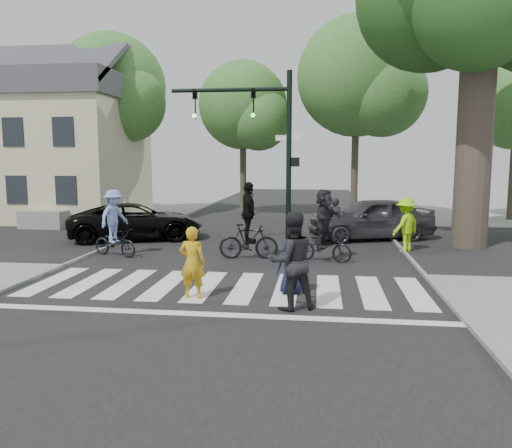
{
  "coord_description": "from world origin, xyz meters",
  "views": [
    {
      "loc": [
        2.27,
        -10.69,
        3.12
      ],
      "look_at": [
        0.5,
        3.0,
        1.3
      ],
      "focal_mm": 35.0,
      "sensor_mm": 36.0,
      "label": 1
    }
  ],
  "objects": [
    {
      "name": "ground",
      "position": [
        0.0,
        0.0,
        0.0
      ],
      "size": [
        120.0,
        120.0,
        0.0
      ],
      "primitive_type": "plane",
      "color": "gray",
      "rests_on": "ground"
    },
    {
      "name": "road_stem",
      "position": [
        0.0,
        5.0,
        0.01
      ],
      "size": [
        10.0,
        70.0,
        0.01
      ],
      "primitive_type": "cube",
      "color": "black",
      "rests_on": "ground"
    },
    {
      "name": "road_cross",
      "position": [
        0.0,
        8.0,
        0.01
      ],
      "size": [
        70.0,
        10.0,
        0.01
      ],
      "primitive_type": "cube",
      "color": "black",
      "rests_on": "ground"
    },
    {
      "name": "curb_left",
      "position": [
        -5.05,
        5.0,
        0.05
      ],
      "size": [
        0.1,
        70.0,
        0.1
      ],
      "primitive_type": "cube",
      "color": "gray",
      "rests_on": "ground"
    },
    {
      "name": "curb_right",
      "position": [
        5.05,
        5.0,
        0.05
      ],
      "size": [
        0.1,
        70.0,
        0.1
      ],
      "primitive_type": "cube",
      "color": "gray",
      "rests_on": "ground"
    },
    {
      "name": "crosswalk",
      "position": [
        0.0,
        0.66,
        0.01
      ],
      "size": [
        10.0,
        3.85,
        0.01
      ],
      "color": "silver",
      "rests_on": "ground"
    },
    {
      "name": "traffic_signal",
      "position": [
        0.35,
        6.2,
        3.9
      ],
      "size": [
        4.45,
        0.29,
        6.0
      ],
      "color": "black",
      "rests_on": "ground"
    },
    {
      "name": "bg_tree_0",
      "position": [
        -13.74,
        16.0,
        6.14
      ],
      "size": [
        5.46,
        5.2,
        8.97
      ],
      "color": "brown",
      "rests_on": "ground"
    },
    {
      "name": "bg_tree_1",
      "position": [
        -8.7,
        15.48,
        6.65
      ],
      "size": [
        6.09,
        5.8,
        9.8
      ],
      "color": "brown",
      "rests_on": "ground"
    },
    {
      "name": "bg_tree_2",
      "position": [
        -1.76,
        16.62,
        5.78
      ],
      "size": [
        5.04,
        4.8,
        8.4
      ],
      "color": "brown",
      "rests_on": "ground"
    },
    {
      "name": "bg_tree_3",
      "position": [
        4.31,
        15.27,
        6.94
      ],
      "size": [
        6.3,
        6.0,
        10.2
      ],
      "color": "brown",
      "rests_on": "ground"
    },
    {
      "name": "house",
      "position": [
        -11.49,
        13.98,
        3.8
      ],
      "size": [
        8.4,
        8.1,
        8.82
      ],
      "color": "beige",
      "rests_on": "ground"
    },
    {
      "name": "pedestrian_woman",
      "position": [
        -0.54,
        -0.06,
        0.81
      ],
      "size": [
        0.62,
        0.43,
        1.63
      ],
      "primitive_type": "imported",
      "rotation": [
        0.0,
        0.0,
        3.08
      ],
      "color": "gold",
      "rests_on": "ground"
    },
    {
      "name": "pedestrian_child",
      "position": [
        1.62,
        0.57,
        0.66
      ],
      "size": [
        0.71,
        0.53,
        1.33
      ],
      "primitive_type": "imported",
      "rotation": [
        0.0,
        0.0,
        3.31
      ],
      "color": "#121736",
      "rests_on": "ground"
    },
    {
      "name": "pedestrian_adult",
      "position": [
        1.71,
        -0.61,
        1.02
      ],
      "size": [
        1.22,
        1.11,
        2.04
      ],
      "primitive_type": "imported",
      "rotation": [
        0.0,
        0.0,
        3.55
      ],
      "color": "black",
      "rests_on": "ground"
    },
    {
      "name": "cyclist_left",
      "position": [
        -4.23,
        4.34,
        0.93
      ],
      "size": [
        1.79,
        1.25,
        2.14
      ],
      "color": "black",
      "rests_on": "ground"
    },
    {
      "name": "cyclist_mid",
      "position": [
        0.07,
        4.48,
        0.99
      ],
      "size": [
        1.88,
        1.16,
        2.4
      ],
      "color": "black",
      "rests_on": "ground"
    },
    {
      "name": "cyclist_right",
      "position": [
        2.39,
        4.36,
        0.99
      ],
      "size": [
        1.84,
        1.71,
        2.21
      ],
      "color": "black",
      "rests_on": "ground"
    },
    {
      "name": "car_suv",
      "position": [
        -4.77,
        7.66,
        0.7
      ],
      "size": [
        5.53,
        3.86,
        1.4
      ],
      "primitive_type": "imported",
      "rotation": [
        0.0,
        0.0,
        1.91
      ],
      "color": "black",
      "rests_on": "ground"
    },
    {
      "name": "car_grey",
      "position": [
        4.22,
        8.83,
        0.82
      ],
      "size": [
        5.18,
        3.37,
        1.64
      ],
      "primitive_type": "imported",
      "rotation": [
        0.0,
        0.0,
        -1.25
      ],
      "color": "#38383D",
      "rests_on": "ground"
    },
    {
      "name": "bystander_hivis",
      "position": [
        5.12,
        6.33,
        0.91
      ],
      "size": [
        1.31,
        1.3,
        1.82
      ],
      "primitive_type": "imported",
      "rotation": [
        0.0,
        0.0,
        3.92
      ],
      "color": "#9BE90D",
      "rests_on": "ground"
    },
    {
      "name": "bystander_dark",
      "position": [
        2.82,
        7.89,
        0.85
      ],
      "size": [
        0.7,
        0.54,
        1.69
      ],
      "primitive_type": "imported",
      "rotation": [
        0.0,
        0.0,
        2.9
      ],
      "color": "black",
      "rests_on": "ground"
    }
  ]
}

